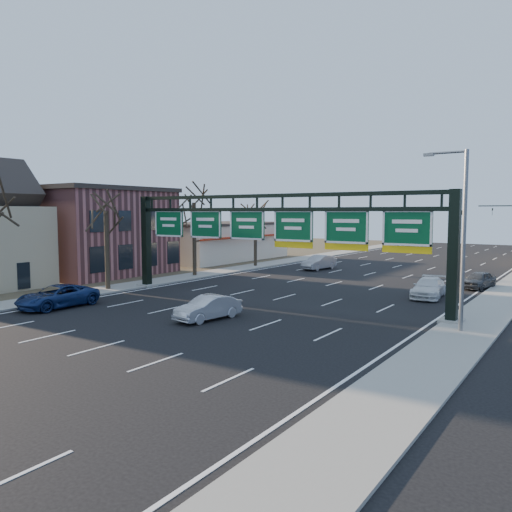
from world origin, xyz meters
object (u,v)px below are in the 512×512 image
Objects in this scene: car_blue_suv at (57,296)px; car_white_wagon at (429,288)px; car_silver_sedan at (208,308)px; sign_gantry at (272,232)px.

car_white_wagon is at bearing 43.16° from car_blue_suv.
car_white_wagon is at bearing 68.96° from car_silver_sedan.
sign_gantry is 4.83× the size of car_blue_suv.
car_blue_suv reaches higher than car_silver_sedan.
car_white_wagon reaches higher than car_silver_sedan.
car_blue_suv is at bearing -156.93° from car_silver_sedan.
sign_gantry is 7.82m from car_silver_sedan.
sign_gantry is at bearing -143.60° from car_white_wagon.
car_white_wagon is (8.25, 7.58, -3.94)m from sign_gantry.
sign_gantry is 11.88m from car_white_wagon.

